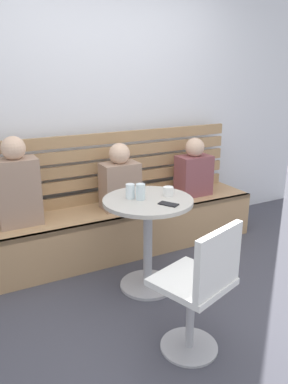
{
  "coord_description": "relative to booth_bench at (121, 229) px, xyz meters",
  "views": [
    {
      "loc": [
        -1.36,
        -1.84,
        1.66
      ],
      "look_at": [
        -0.04,
        0.66,
        0.75
      ],
      "focal_mm": 35.59,
      "sensor_mm": 36.0,
      "label": 1
    }
  ],
  "objects": [
    {
      "name": "person_child_left",
      "position": [
        0.82,
        0.01,
        0.47
      ],
      "size": [
        0.34,
        0.22,
        0.58
      ],
      "color": "brown",
      "rests_on": "booth_bench"
    },
    {
      "name": "phone_on_table",
      "position": [
        -0.01,
        -0.85,
        0.52
      ],
      "size": [
        0.13,
        0.16,
        0.01
      ],
      "primitive_type": "cube",
      "rotation": [
        0.0,
        0.0,
        0.54
      ],
      "color": "black",
      "rests_on": "cafe_table"
    },
    {
      "name": "cafe_table",
      "position": [
        -0.08,
        -0.67,
        0.3
      ],
      "size": [
        0.68,
        0.68,
        0.74
      ],
      "color": "#ADADB2",
      "rests_on": "ground"
    },
    {
      "name": "cup_glass_tall",
      "position": [
        -0.13,
        -0.66,
        0.58
      ],
      "size": [
        0.07,
        0.07,
        0.12
      ],
      "primitive_type": "cylinder",
      "color": "silver",
      "rests_on": "cafe_table"
    },
    {
      "name": "cup_ceramic_white",
      "position": [
        0.1,
        -0.68,
        0.55
      ],
      "size": [
        0.08,
        0.08,
        0.07
      ],
      "primitive_type": "cylinder",
      "color": "white",
      "rests_on": "cafe_table"
    },
    {
      "name": "back_wall",
      "position": [
        0.0,
        0.44,
        1.23
      ],
      "size": [
        5.2,
        0.1,
        2.9
      ],
      "primitive_type": "cube",
      "color": "silver",
      "rests_on": "ground"
    },
    {
      "name": "person_child_middle",
      "position": [
        0.0,
        0.0,
        0.48
      ],
      "size": [
        0.34,
        0.22,
        0.6
      ],
      "color": "#9E7F6B",
      "rests_on": "booth_bench"
    },
    {
      "name": "booth_bench",
      "position": [
        0.0,
        0.0,
        0.0
      ],
      "size": [
        2.7,
        0.52,
        0.44
      ],
      "color": "tan",
      "rests_on": "ground"
    },
    {
      "name": "person_adult",
      "position": [
        -0.89,
        0.03,
        0.55
      ],
      "size": [
        0.34,
        0.22,
        0.73
      ],
      "color": "#9E7F6B",
      "rests_on": "booth_bench"
    },
    {
      "name": "cup_water_clear",
      "position": [
        -0.19,
        -0.6,
        0.57
      ],
      "size": [
        0.07,
        0.07,
        0.11
      ],
      "primitive_type": "cylinder",
      "color": "white",
      "rests_on": "cafe_table"
    },
    {
      "name": "white_chair",
      "position": [
        -0.17,
        -1.49,
        0.24
      ],
      "size": [
        0.51,
        0.51,
        0.85
      ],
      "color": "#ADADB2",
      "rests_on": "ground"
    },
    {
      "name": "ground",
      "position": [
        0.0,
        -1.2,
        -0.22
      ],
      "size": [
        8.0,
        8.0,
        0.0
      ],
      "primitive_type": "plane",
      "color": "#42424C"
    },
    {
      "name": "booth_backrest",
      "position": [
        0.0,
        0.24,
        0.56
      ],
      "size": [
        2.65,
        0.04,
        0.66
      ],
      "color": "#A68157",
      "rests_on": "booth_bench"
    }
  ]
}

